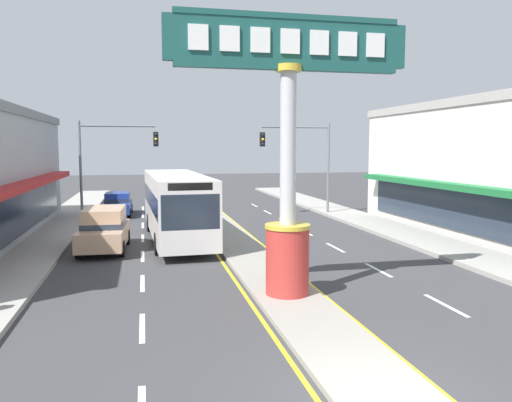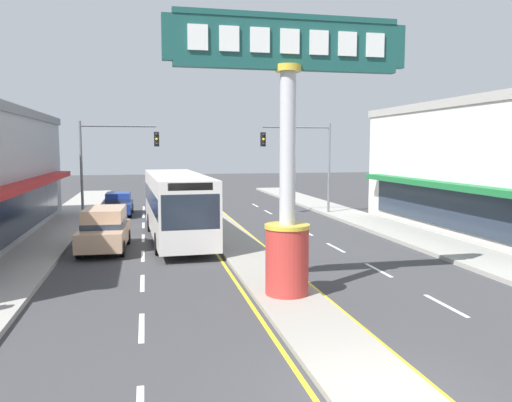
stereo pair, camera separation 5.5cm
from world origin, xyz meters
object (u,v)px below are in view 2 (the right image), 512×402
bus_far_right_lane (176,202)px  sedan_near_left_lane (118,204)px  traffic_light_left_side (110,153)px  suv_near_right_lane (105,229)px  district_sign (288,161)px  traffic_light_right_side (304,152)px

bus_far_right_lane → sedan_near_left_lane: bus_far_right_lane is taller
traffic_light_left_side → suv_near_right_lane: (0.29, -9.90, -3.26)m
district_sign → sedan_near_left_lane: size_ratio=1.91×
traffic_light_left_side → traffic_light_right_side: size_ratio=1.00×
suv_near_right_lane → traffic_light_left_side: bearing=91.7°
bus_far_right_lane → suv_near_right_lane: bearing=-148.4°
traffic_light_right_side → sedan_near_left_lane: bearing=167.1°
district_sign → bus_far_right_lane: (-2.67, 10.77, -2.31)m
suv_near_right_lane → sedan_near_left_lane: size_ratio=1.08×
traffic_light_left_side → suv_near_right_lane: bearing=-88.3°
district_sign → traffic_light_left_side: (-6.25, 18.64, 0.07)m
district_sign → sedan_near_left_lane: (-5.97, 20.90, -3.39)m
traffic_light_left_side → traffic_light_right_side: bearing=-2.5°
bus_far_right_lane → sedan_near_left_lane: size_ratio=2.61×
bus_far_right_lane → sedan_near_left_lane: 10.70m
traffic_light_right_side → sedan_near_left_lane: (-12.22, 2.80, -3.46)m
traffic_light_left_side → bus_far_right_lane: (3.59, -7.87, -2.38)m
traffic_light_right_side → bus_far_right_lane: (-8.92, -7.33, -2.38)m
traffic_light_left_side → bus_far_right_lane: 8.97m
suv_near_right_lane → sedan_near_left_lane: 12.16m
traffic_light_right_side → bus_far_right_lane: traffic_light_right_side is taller
district_sign → suv_near_right_lane: size_ratio=1.76×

